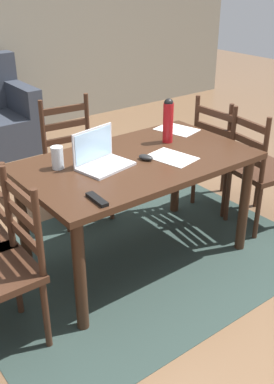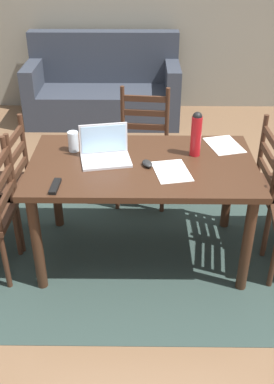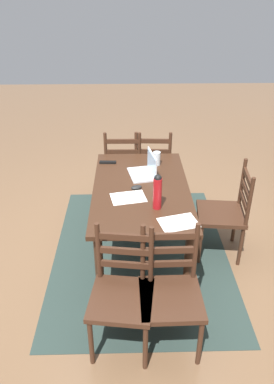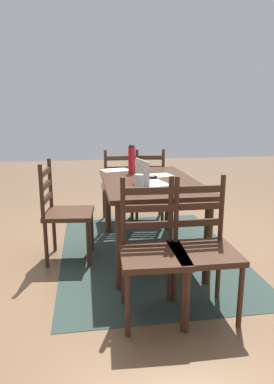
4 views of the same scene
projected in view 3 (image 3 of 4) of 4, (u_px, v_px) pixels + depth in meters
The scene contains 15 objects.
ground_plane at pixel (141, 252), 3.77m from camera, with size 14.00×14.00×0.00m, color brown.
area_rug at pixel (141, 252), 3.77m from camera, with size 2.35×1.72×0.01m, color #283833.
dining_table at pixel (141, 197), 3.45m from camera, with size 1.50×0.88×0.76m.
chair_right_near at pixel (122, 294), 2.64m from camera, with size 0.49×0.49×0.95m.
chair_left_near at pixel (123, 167), 4.44m from camera, with size 0.44×0.44×0.95m.
chair_far_head at pixel (225, 213), 3.56m from camera, with size 0.48×0.48×0.95m.
chair_right_far at pixel (170, 293), 2.65m from camera, with size 0.45×0.45×0.95m.
chair_left_far at pixel (152, 166), 4.44m from camera, with size 0.46×0.46×0.95m.
laptop at pixel (146, 169), 3.58m from camera, with size 0.36×0.28×0.23m.
water_bottle at pixel (157, 191), 3.01m from camera, with size 0.07×0.07×0.31m.
drinking_glass at pixel (157, 158), 3.77m from camera, with size 0.07×0.07×0.14m, color silver.
computer_mouse at pixel (136, 187), 3.36m from camera, with size 0.06×0.10×0.03m, color black.
tv_remote at pixel (108, 162), 3.83m from camera, with size 0.04×0.17×0.02m, color black.
paper_stack_left at pixel (128, 198), 3.23m from camera, with size 0.21×0.30×0.00m, color white.
paper_stack_right at pixel (178, 223), 2.90m from camera, with size 0.21×0.30×0.00m, color white.
Camera 3 is at (2.96, -0.11, 2.41)m, focal length 34.72 mm.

